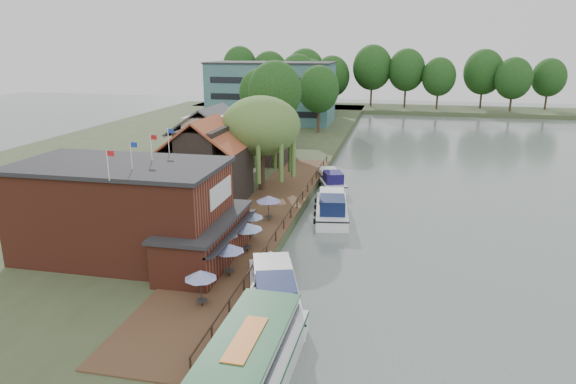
# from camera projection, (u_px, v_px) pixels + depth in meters

# --- Properties ---
(ground) EXTENTS (260.00, 260.00, 0.00)m
(ground) POSITION_uv_depth(u_px,v_px,m) (333.00, 280.00, 37.60)
(ground) COLOR #54615E
(ground) RESTS_ON ground
(land_bank) EXTENTS (50.00, 140.00, 1.00)m
(land_bank) POSITION_uv_depth(u_px,v_px,m) (163.00, 157.00, 76.41)
(land_bank) COLOR #384728
(land_bank) RESTS_ON ground
(quay_deck) EXTENTS (6.00, 50.00, 0.10)m
(quay_deck) POSITION_uv_depth(u_px,v_px,m) (263.00, 216.00, 48.32)
(quay_deck) COLOR #47301E
(quay_deck) RESTS_ON land_bank
(quay_rail) EXTENTS (0.20, 49.00, 1.00)m
(quay_rail) POSITION_uv_depth(u_px,v_px,m) (292.00, 212.00, 48.12)
(quay_rail) COLOR black
(quay_rail) RESTS_ON land_bank
(pub) EXTENTS (20.00, 11.00, 7.30)m
(pub) POSITION_uv_depth(u_px,v_px,m) (147.00, 212.00, 38.21)
(pub) COLOR maroon
(pub) RESTS_ON land_bank
(hotel_block) EXTENTS (25.40, 12.40, 12.30)m
(hotel_block) POSITION_uv_depth(u_px,v_px,m) (271.00, 92.00, 105.83)
(hotel_block) COLOR #38666B
(hotel_block) RESTS_ON land_bank
(cottage_a) EXTENTS (8.60, 7.60, 8.50)m
(cottage_a) POSITION_uv_depth(u_px,v_px,m) (206.00, 160.00, 52.33)
(cottage_a) COLOR black
(cottage_a) RESTS_ON land_bank
(cottage_b) EXTENTS (9.60, 8.60, 8.50)m
(cottage_b) POSITION_uv_depth(u_px,v_px,m) (212.00, 142.00, 62.33)
(cottage_b) COLOR beige
(cottage_b) RESTS_ON land_bank
(cottage_c) EXTENTS (7.60, 7.60, 8.50)m
(cottage_c) POSITION_uv_depth(u_px,v_px,m) (263.00, 131.00, 69.98)
(cottage_c) COLOR black
(cottage_c) RESTS_ON land_bank
(willow) EXTENTS (8.60, 8.60, 10.43)m
(willow) POSITION_uv_depth(u_px,v_px,m) (261.00, 144.00, 55.85)
(willow) COLOR #476B2D
(willow) RESTS_ON land_bank
(umbrella_0) EXTENTS (2.02, 2.02, 2.38)m
(umbrella_0) POSITION_uv_depth(u_px,v_px,m) (201.00, 288.00, 31.38)
(umbrella_0) COLOR navy
(umbrella_0) RESTS_ON quay_deck
(umbrella_1) EXTENTS (2.21, 2.21, 2.38)m
(umbrella_1) POSITION_uv_depth(u_px,v_px,m) (229.00, 260.00, 35.53)
(umbrella_1) COLOR #1C309C
(umbrella_1) RESTS_ON quay_deck
(umbrella_2) EXTENTS (2.24, 2.24, 2.38)m
(umbrella_2) POSITION_uv_depth(u_px,v_px,m) (224.00, 244.00, 38.42)
(umbrella_2) COLOR navy
(umbrella_2) RESTS_ON quay_deck
(umbrella_3) EXTENTS (2.42, 2.42, 2.38)m
(umbrella_3) POSITION_uv_depth(u_px,v_px,m) (247.00, 237.00, 39.68)
(umbrella_3) COLOR navy
(umbrella_3) RESTS_ON quay_deck
(umbrella_4) EXTENTS (2.20, 2.20, 2.38)m
(umbrella_4) POSITION_uv_depth(u_px,v_px,m) (250.00, 225.00, 42.37)
(umbrella_4) COLOR navy
(umbrella_4) RESTS_ON quay_deck
(umbrella_5) EXTENTS (2.33, 2.33, 2.38)m
(umbrella_5) POSITION_uv_depth(u_px,v_px,m) (269.00, 208.00, 46.76)
(umbrella_5) COLOR navy
(umbrella_5) RESTS_ON quay_deck
(cruiser_0) EXTENTS (6.55, 11.34, 2.65)m
(cruiser_0) POSITION_uv_depth(u_px,v_px,m) (274.00, 286.00, 33.83)
(cruiser_0) COLOR white
(cruiser_0) RESTS_ON ground
(cruiser_1) EXTENTS (4.89, 10.99, 2.60)m
(cruiser_1) POSITION_uv_depth(u_px,v_px,m) (332.00, 204.00, 51.07)
(cruiser_1) COLOR white
(cruiser_1) RESTS_ON ground
(cruiser_2) EXTENTS (5.76, 9.65, 2.20)m
(cruiser_2) POSITION_uv_depth(u_px,v_px,m) (330.00, 178.00, 62.17)
(cruiser_2) COLOR silver
(cruiser_2) RESTS_ON ground
(tour_boat) EXTENTS (4.27, 14.18, 3.08)m
(tour_boat) POSITION_uv_depth(u_px,v_px,m) (242.00, 374.00, 24.44)
(tour_boat) COLOR silver
(tour_boat) RESTS_ON ground
(swan) EXTENTS (0.44, 0.44, 0.44)m
(swan) POSITION_uv_depth(u_px,v_px,m) (253.00, 359.00, 27.79)
(swan) COLOR white
(swan) RESTS_ON ground
(bank_tree_0) EXTENTS (7.96, 7.96, 13.48)m
(bank_tree_0) POSITION_uv_depth(u_px,v_px,m) (275.00, 106.00, 76.51)
(bank_tree_0) COLOR #143811
(bank_tree_0) RESTS_ON land_bank
(bank_tree_1) EXTENTS (6.71, 6.71, 11.90)m
(bank_tree_1) POSITION_uv_depth(u_px,v_px,m) (260.00, 105.00, 85.78)
(bank_tree_1) COLOR #143811
(bank_tree_1) RESTS_ON land_bank
(bank_tree_2) EXTENTS (7.38, 7.38, 12.16)m
(bank_tree_2) POSITION_uv_depth(u_px,v_px,m) (318.00, 99.00, 92.65)
(bank_tree_2) COLOR #143811
(bank_tree_2) RESTS_ON land_bank
(bank_tree_3) EXTENTS (8.48, 8.48, 13.75)m
(bank_tree_3) POSITION_uv_depth(u_px,v_px,m) (298.00, 86.00, 113.37)
(bank_tree_3) COLOR #143811
(bank_tree_3) RESTS_ON land_bank
(bank_tree_4) EXTENTS (8.16, 8.16, 11.40)m
(bank_tree_4) POSITION_uv_depth(u_px,v_px,m) (321.00, 89.00, 117.98)
(bank_tree_4) COLOR #143811
(bank_tree_4) RESTS_ON land_bank
(bank_tree_5) EXTENTS (7.41, 7.41, 12.32)m
(bank_tree_5) POSITION_uv_depth(u_px,v_px,m) (312.00, 85.00, 125.69)
(bank_tree_5) COLOR #143811
(bank_tree_5) RESTS_ON land_bank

